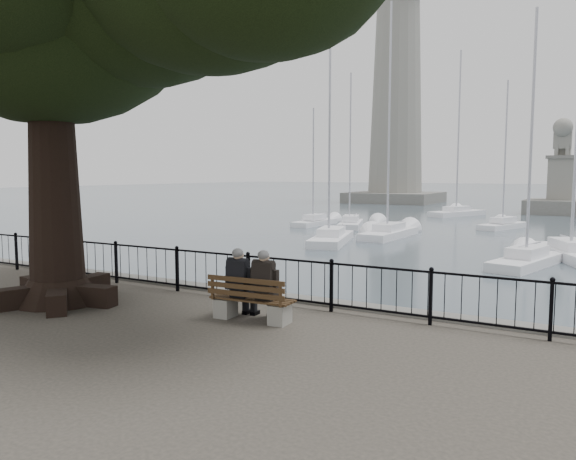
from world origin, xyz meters
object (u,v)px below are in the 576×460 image
Objects in this scene: bench at (251,305)px; person_right at (267,288)px; lion_monument at (561,190)px; lighthouse at (397,94)px; person_left at (242,286)px.

person_right reaches higher than bench.
person_right is at bearing -92.03° from lion_monument.
bench is 0.05× the size of lighthouse.
lighthouse is (-18.27, 60.78, 12.09)m from person_right.
lighthouse is 26.05m from lion_monument.
bench is 1.21× the size of person_right.
bench is at bearing -159.23° from person_right.
person_left is at bearing -73.75° from lighthouse.
lighthouse reaches higher than bench.
person_left is 64.48m from lighthouse.
bench is 0.19× the size of lion_monument.
lighthouse reaches higher than person_left.
lighthouse reaches higher than lion_monument.
person_left is at bearing -176.98° from person_right.
person_left is at bearing -92.67° from lion_monument.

